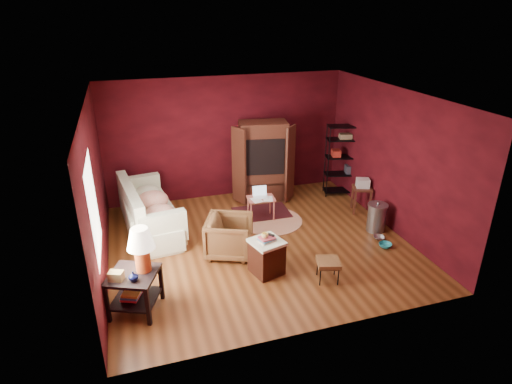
% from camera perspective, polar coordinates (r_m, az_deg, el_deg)
% --- Properties ---
extents(room, '(5.54, 5.04, 2.84)m').
position_cam_1_polar(room, '(7.59, 0.20, 2.14)').
color(room, brown).
rests_on(room, ground).
extents(sofa, '(0.89, 2.37, 0.91)m').
position_cam_1_polar(sofa, '(8.78, -14.12, -2.27)').
color(sofa, '#E8EECE').
rests_on(sofa, ground).
extents(armchair, '(0.98, 1.01, 0.81)m').
position_cam_1_polar(armchair, '(7.73, -3.57, -5.69)').
color(armchair, black).
rests_on(armchair, ground).
extents(pet_bowl_steel, '(0.22, 0.12, 0.21)m').
position_cam_1_polar(pet_bowl_steel, '(8.68, 16.13, -5.41)').
color(pet_bowl_steel, '#B3B7BA').
rests_on(pet_bowl_steel, ground).
extents(pet_bowl_turquoise, '(0.25, 0.10, 0.24)m').
position_cam_1_polar(pet_bowl_turquoise, '(8.42, 16.92, -6.33)').
color(pet_bowl_turquoise, teal).
rests_on(pet_bowl_turquoise, ground).
extents(vase, '(0.15, 0.16, 0.14)m').
position_cam_1_polar(vase, '(6.33, -16.04, -10.75)').
color(vase, '#0B103B').
rests_on(vase, side_table).
extents(mug, '(0.14, 0.13, 0.11)m').
position_cam_1_polar(mug, '(7.03, 1.19, -5.73)').
color(mug, '#FFE07C').
rests_on(mug, hamper).
extents(side_table, '(0.88, 0.88, 1.32)m').
position_cam_1_polar(side_table, '(6.45, -15.54, -9.04)').
color(side_table, black).
rests_on(side_table, ground).
extents(sofa_cushions, '(1.17, 2.30, 0.92)m').
position_cam_1_polar(sofa_cushions, '(8.74, -14.24, -2.45)').
color(sofa_cushions, '#E8EECE').
rests_on(sofa_cushions, sofa).
extents(hamper, '(0.62, 0.62, 0.70)m').
position_cam_1_polar(hamper, '(7.26, 1.43, -8.53)').
color(hamper, '#3D180E').
rests_on(hamper, ground).
extents(footstool, '(0.45, 0.45, 0.38)m').
position_cam_1_polar(footstool, '(7.16, 9.62, -9.34)').
color(footstool, black).
rests_on(footstool, ground).
extents(rug_round, '(1.35, 1.35, 0.01)m').
position_cam_1_polar(rug_round, '(9.07, 1.98, -3.82)').
color(rug_round, beige).
rests_on(rug_round, ground).
extents(rug_oriental, '(1.22, 0.84, 0.01)m').
position_cam_1_polar(rug_oriental, '(9.40, 0.75, -2.71)').
color(rug_oriental, '#55161E').
rests_on(rug_oriental, ground).
extents(laptop_desk, '(0.59, 0.48, 0.70)m').
position_cam_1_polar(laptop_desk, '(8.98, 0.65, -1.07)').
color(laptop_desk, '#D16C5F').
rests_on(laptop_desk, ground).
extents(tv_armoire, '(1.42, 0.91, 1.83)m').
position_cam_1_polar(tv_armoire, '(9.77, 0.96, 4.30)').
color(tv_armoire, '#4F2216').
rests_on(tv_armoire, ground).
extents(wire_shelving, '(0.89, 0.55, 1.69)m').
position_cam_1_polar(wire_shelving, '(10.23, 11.67, 4.56)').
color(wire_shelving, black).
rests_on(wire_shelving, ground).
extents(small_stand, '(0.50, 0.50, 0.77)m').
position_cam_1_polar(small_stand, '(9.52, 14.00, 0.62)').
color(small_stand, '#4F2216').
rests_on(small_stand, ground).
extents(trash_can, '(0.50, 0.50, 0.63)m').
position_cam_1_polar(trash_can, '(8.89, 15.78, -3.27)').
color(trash_can, gray).
rests_on(trash_can, ground).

